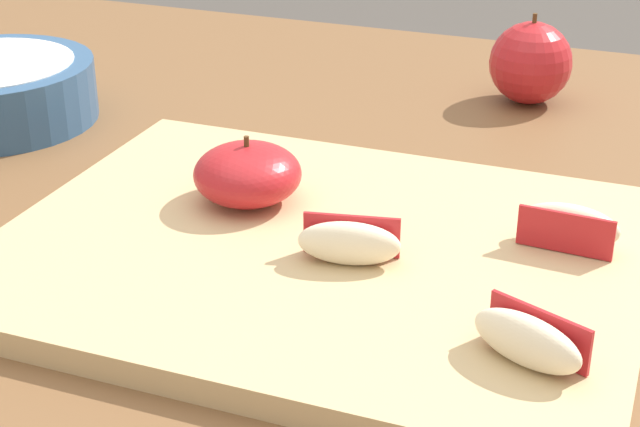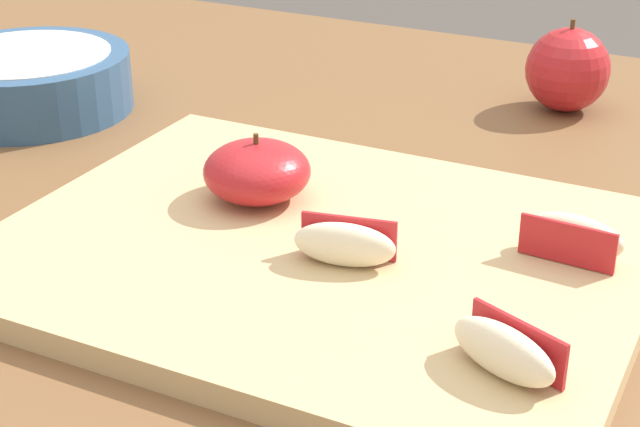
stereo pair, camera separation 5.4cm
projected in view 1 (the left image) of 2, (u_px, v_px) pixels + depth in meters
dining_table at (277, 332)px, 0.76m from camera, size 1.22×0.96×0.76m
cutting_board at (320, 254)px, 0.64m from camera, size 0.40×0.32×0.02m
apple_half_skin_up at (248, 174)px, 0.68m from camera, size 0.07×0.07×0.05m
apple_wedge_back at (528, 340)px, 0.51m from camera, size 0.07×0.04×0.03m
apple_wedge_middle at (569, 226)px, 0.63m from camera, size 0.06×0.03×0.03m
apple_wedge_near_knife at (349, 242)px, 0.60m from camera, size 0.07×0.03×0.03m
whole_apple_crimson at (531, 63)px, 0.90m from camera, size 0.07×0.07×0.08m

